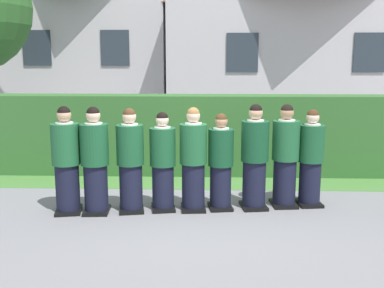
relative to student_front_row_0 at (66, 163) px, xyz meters
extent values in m
plane|color=slate|center=(1.92, 0.22, -0.79)|extent=(60.00, 60.00, 0.00)
cylinder|color=black|center=(0.00, 0.00, -0.41)|extent=(0.36, 0.36, 0.76)
cube|color=black|center=(0.00, 0.00, -0.77)|extent=(0.46, 0.54, 0.05)
cylinder|color=#1E5B33|center=(0.00, 0.00, 0.29)|extent=(0.43, 0.43, 0.63)
cylinder|color=white|center=(0.00, 0.00, 0.61)|extent=(0.27, 0.27, 0.03)
cube|color=#236038|center=(-0.04, 0.20, 0.41)|extent=(0.04, 0.02, 0.28)
sphere|color=tan|center=(0.00, 0.00, 0.73)|extent=(0.22, 0.22, 0.22)
sphere|color=black|center=(0.00, 0.00, 0.77)|extent=(0.20, 0.20, 0.20)
cylinder|color=black|center=(0.44, 0.01, -0.41)|extent=(0.36, 0.36, 0.76)
cube|color=black|center=(0.44, 0.01, -0.77)|extent=(0.42, 0.50, 0.05)
cylinder|color=#19512D|center=(0.44, 0.01, 0.28)|extent=(0.43, 0.43, 0.63)
cylinder|color=white|center=(0.44, 0.01, 0.60)|extent=(0.27, 0.27, 0.03)
cube|color=gold|center=(0.43, 0.21, 0.41)|extent=(0.04, 0.01, 0.28)
sphere|color=beige|center=(0.44, 0.01, 0.72)|extent=(0.21, 0.21, 0.21)
sphere|color=black|center=(0.44, 0.01, 0.76)|extent=(0.20, 0.20, 0.20)
cylinder|color=black|center=(0.97, 0.10, -0.42)|extent=(0.36, 0.36, 0.75)
cube|color=black|center=(0.97, 0.10, -0.77)|extent=(0.45, 0.53, 0.05)
cylinder|color=#19512D|center=(0.97, 0.10, 0.26)|extent=(0.42, 0.42, 0.62)
cylinder|color=white|center=(0.97, 0.10, 0.58)|extent=(0.26, 0.26, 0.03)
cube|color=gold|center=(0.93, 0.30, 0.39)|extent=(0.04, 0.02, 0.27)
sphere|color=beige|center=(0.97, 0.10, 0.70)|extent=(0.21, 0.21, 0.21)
sphere|color=#472D19|center=(0.97, 0.10, 0.73)|extent=(0.19, 0.19, 0.19)
cube|color=white|center=(0.92, 0.37, 0.17)|extent=(0.15, 0.04, 0.20)
cylinder|color=black|center=(1.46, 0.19, -0.43)|extent=(0.34, 0.34, 0.71)
cube|color=black|center=(1.46, 0.19, -0.77)|extent=(0.43, 0.50, 0.05)
cylinder|color=#19512D|center=(1.46, 0.19, 0.22)|extent=(0.40, 0.40, 0.59)
cylinder|color=white|center=(1.46, 0.19, 0.52)|extent=(0.25, 0.25, 0.03)
cube|color=#236038|center=(1.43, 0.38, 0.34)|extent=(0.04, 0.02, 0.26)
sphere|color=beige|center=(1.46, 0.19, 0.64)|extent=(0.20, 0.20, 0.20)
sphere|color=black|center=(1.46, 0.19, 0.67)|extent=(0.19, 0.19, 0.19)
cube|color=white|center=(1.42, 0.44, 0.13)|extent=(0.15, 0.03, 0.20)
cylinder|color=black|center=(1.94, 0.20, -0.42)|extent=(0.36, 0.36, 0.75)
cube|color=black|center=(1.94, 0.20, -0.77)|extent=(0.42, 0.50, 0.05)
cylinder|color=#1E5B33|center=(1.94, 0.20, 0.27)|extent=(0.42, 0.42, 0.62)
cylinder|color=white|center=(1.94, 0.20, 0.58)|extent=(0.26, 0.26, 0.03)
cube|color=#236038|center=(1.92, 0.40, 0.39)|extent=(0.04, 0.02, 0.27)
sphere|color=beige|center=(1.94, 0.20, 0.70)|extent=(0.21, 0.21, 0.21)
sphere|color=olive|center=(1.94, 0.20, 0.74)|extent=(0.19, 0.19, 0.19)
cylinder|color=black|center=(2.37, 0.27, -0.44)|extent=(0.34, 0.34, 0.70)
cube|color=black|center=(2.37, 0.27, -0.77)|extent=(0.41, 0.48, 0.05)
cylinder|color=#144728|center=(2.37, 0.27, 0.20)|extent=(0.40, 0.40, 0.58)
cylinder|color=white|center=(2.37, 0.27, 0.50)|extent=(0.25, 0.25, 0.03)
cube|color=#236038|center=(2.34, 0.45, 0.32)|extent=(0.04, 0.02, 0.25)
sphere|color=tan|center=(2.37, 0.27, 0.61)|extent=(0.20, 0.20, 0.20)
sphere|color=#472D19|center=(2.37, 0.27, 0.64)|extent=(0.18, 0.18, 0.18)
cube|color=white|center=(2.33, 0.52, 0.11)|extent=(0.15, 0.03, 0.20)
cylinder|color=black|center=(2.91, 0.32, -0.41)|extent=(0.37, 0.37, 0.77)
cube|color=black|center=(2.91, 0.32, -0.77)|extent=(0.45, 0.53, 0.05)
cylinder|color=#144728|center=(2.91, 0.32, 0.29)|extent=(0.43, 0.43, 0.63)
cylinder|color=white|center=(2.91, 0.32, 0.62)|extent=(0.27, 0.27, 0.03)
cube|color=#236038|center=(2.88, 0.53, 0.42)|extent=(0.04, 0.02, 0.28)
sphere|color=tan|center=(2.91, 0.32, 0.74)|extent=(0.22, 0.22, 0.22)
sphere|color=black|center=(2.91, 0.32, 0.78)|extent=(0.20, 0.20, 0.20)
cube|color=white|center=(2.86, 0.60, 0.20)|extent=(0.15, 0.03, 0.20)
cylinder|color=black|center=(3.41, 0.45, -0.41)|extent=(0.36, 0.36, 0.76)
cube|color=black|center=(3.41, 0.45, -0.77)|extent=(0.43, 0.51, 0.05)
cylinder|color=#1E5B33|center=(3.41, 0.45, 0.29)|extent=(0.43, 0.43, 0.63)
cylinder|color=white|center=(3.41, 0.45, 0.61)|extent=(0.27, 0.27, 0.03)
cube|color=navy|center=(3.39, 0.65, 0.41)|extent=(0.04, 0.02, 0.28)
sphere|color=tan|center=(3.41, 0.45, 0.73)|extent=(0.22, 0.22, 0.22)
sphere|color=black|center=(3.41, 0.45, 0.77)|extent=(0.20, 0.20, 0.20)
cube|color=white|center=(3.38, 0.72, 0.19)|extent=(0.15, 0.02, 0.20)
cylinder|color=black|center=(3.83, 0.50, -0.43)|extent=(0.35, 0.35, 0.72)
cube|color=black|center=(3.83, 0.50, -0.77)|extent=(0.42, 0.49, 0.05)
cylinder|color=#19512D|center=(3.83, 0.50, 0.23)|extent=(0.41, 0.41, 0.60)
cylinder|color=white|center=(3.83, 0.50, 0.53)|extent=(0.25, 0.25, 0.03)
cube|color=#236038|center=(3.80, 0.69, 0.35)|extent=(0.04, 0.02, 0.26)
sphere|color=beige|center=(3.83, 0.50, 0.65)|extent=(0.20, 0.20, 0.20)
sphere|color=#472D19|center=(3.83, 0.50, 0.69)|extent=(0.19, 0.19, 0.19)
cube|color=white|center=(3.79, 0.76, 0.14)|extent=(0.15, 0.03, 0.20)
cube|color=#33662D|center=(1.92, 2.54, 0.02)|extent=(11.82, 0.70, 1.63)
cube|color=silver|center=(-2.01, 9.47, 1.38)|extent=(5.53, 3.32, 4.34)
cube|color=#2D3842|center=(-3.25, 7.80, 1.90)|extent=(0.90, 0.04, 1.10)
cube|color=#2D3842|center=(-0.76, 7.80, 1.90)|extent=(0.90, 0.04, 1.10)
cube|color=silver|center=(4.93, 8.77, 1.25)|extent=(7.97, 4.36, 4.08)
cube|color=#2D3842|center=(3.14, 6.56, 1.74)|extent=(0.90, 0.04, 1.10)
cube|color=#2D3842|center=(6.72, 6.56, 1.74)|extent=(0.90, 0.04, 1.10)
cube|color=#477A38|center=(1.92, 1.74, -0.79)|extent=(11.82, 0.90, 0.01)
camera|label=1|loc=(2.16, -6.76, 1.56)|focal=42.81mm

